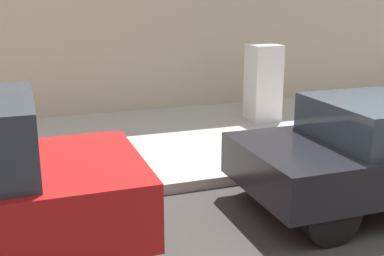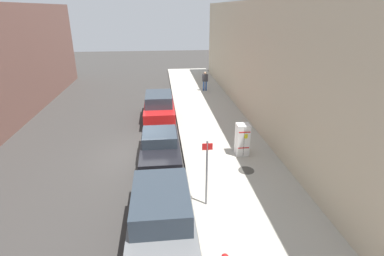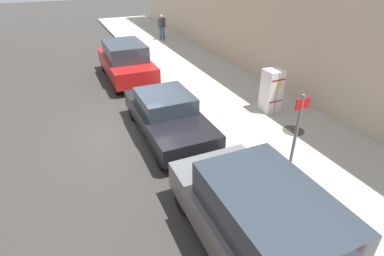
{
  "view_description": "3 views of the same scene",
  "coord_description": "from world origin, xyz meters",
  "views": [
    {
      "loc": [
        3.94,
        -3.98,
        2.67
      ],
      "look_at": [
        -2.69,
        -1.63,
        0.74
      ],
      "focal_mm": 45.0,
      "sensor_mm": 36.0,
      "label": 1
    },
    {
      "loc": [
        -1.01,
        13.61,
        6.84
      ],
      "look_at": [
        -2.43,
        0.61,
        1.6
      ],
      "focal_mm": 28.0,
      "sensor_mm": 36.0,
      "label": 2
    },
    {
      "loc": [
        1.86,
        8.79,
        5.11
      ],
      "look_at": [
        -0.93,
        2.49,
        1.2
      ],
      "focal_mm": 28.0,
      "sensor_mm": 36.0,
      "label": 3
    }
  ],
  "objects": [
    {
      "name": "ground_plane",
      "position": [
        0.0,
        0.0,
        0.0
      ],
      "size": [
        80.0,
        80.0,
        0.0
      ],
      "primitive_type": "plane",
      "color": "#383533"
    },
    {
      "name": "sidewalk_slab",
      "position": [
        -4.28,
        0.0,
        0.08
      ],
      "size": [
        4.54,
        44.0,
        0.16
      ],
      "primitive_type": "cube",
      "color": "#B2ADA0",
      "rests_on": "ground"
    },
    {
      "name": "building_facade_near",
      "position": [
        -7.77,
        0.0,
        3.66
      ],
      "size": [
        2.44,
        39.6,
        7.32
      ],
      "primitive_type": "cube",
      "color": "beige",
      "rests_on": "ground"
    },
    {
      "name": "discarded_refrigerator",
      "position": [
        -4.87,
        0.71,
        0.94
      ],
      "size": [
        0.62,
        0.62,
        1.56
      ],
      "color": "white",
      "rests_on": "sidewalk_slab"
    },
    {
      "name": "manhole_cover",
      "position": [
        -4.66,
        2.34,
        0.16
      ],
      "size": [
        0.7,
        0.7,
        0.02
      ],
      "primitive_type": "cylinder",
      "color": "#47443F",
      "rests_on": "sidewalk_slab"
    },
    {
      "name": "street_sign_post",
      "position": [
        -2.52,
        4.55,
        1.58
      ],
      "size": [
        0.36,
        0.07,
        2.53
      ],
      "color": "slate",
      "rests_on": "sidewalk_slab"
    },
    {
      "name": "pedestrian_walking_far",
      "position": [
        -4.9,
        -11.63,
        1.11
      ],
      "size": [
        0.48,
        0.22,
        1.65
      ],
      "rotation": [
        0.0,
        0.0,
        0.42
      ],
      "color": "#2D5193",
      "rests_on": "sidewalk_slab"
    },
    {
      "name": "parked_suv_red",
      "position": [
        -0.89,
        -5.18,
        0.89
      ],
      "size": [
        1.91,
        4.59,
        1.74
      ],
      "color": "red",
      "rests_on": "ground"
    },
    {
      "name": "parked_sedan_dark",
      "position": [
        -0.89,
        0.6,
        0.73
      ],
      "size": [
        1.81,
        4.35,
        1.4
      ],
      "color": "black",
      "rests_on": "ground"
    },
    {
      "name": "parked_suv_gray",
      "position": [
        -0.89,
        5.89,
        0.88
      ],
      "size": [
        1.97,
        4.87,
        1.72
      ],
      "color": "slate",
      "rests_on": "ground"
    }
  ]
}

